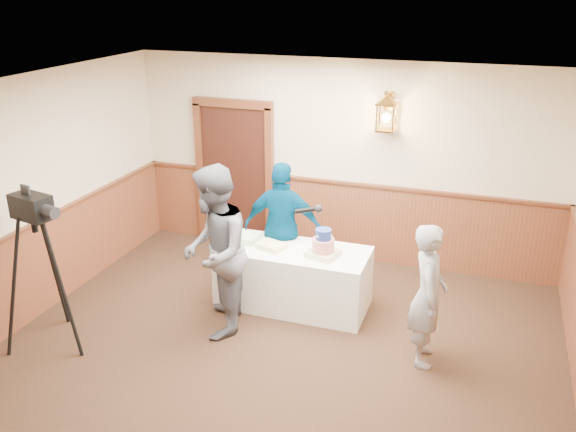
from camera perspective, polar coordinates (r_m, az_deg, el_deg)
name	(u,v)px	position (r m, az deg, el deg)	size (l,w,h in m)	color
ground	(247,401)	(6.08, -3.90, -16.91)	(7.00, 7.00, 0.00)	black
room_shell	(256,236)	(5.68, -3.01, -1.91)	(6.02, 7.02, 2.81)	beige
display_table	(293,277)	(7.43, 0.51, -5.76)	(1.80, 0.80, 0.75)	white
tiered_cake	(323,246)	(7.05, 3.31, -2.79)	(0.40, 0.40, 0.34)	beige
sheet_cake_yellow	(271,246)	(7.28, -1.57, -2.81)	(0.31, 0.24, 0.06)	#D8D181
sheet_cake_green	(244,238)	(7.50, -4.09, -2.05)	(0.34, 0.27, 0.08)	#A4E19F
interviewer	(214,252)	(6.71, -6.90, -3.38)	(1.65, 1.13, 1.95)	#5B5C67
baker	(428,295)	(6.39, 12.95, -7.22)	(0.56, 0.37, 1.53)	gray
assistant_p	(283,228)	(7.61, -0.47, -1.15)	(0.99, 0.41, 1.70)	navy
tv_camera_rig	(43,280)	(6.98, -21.92, -5.59)	(0.68, 0.64, 1.74)	black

